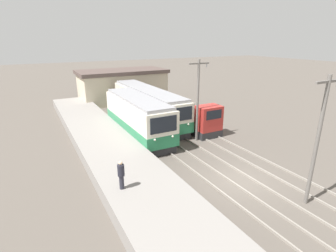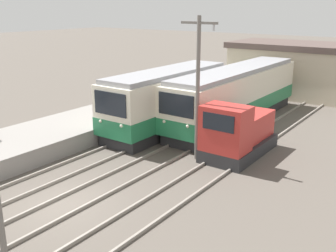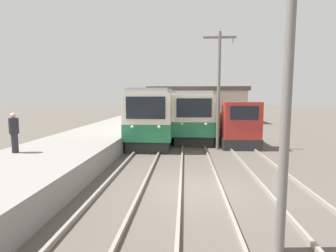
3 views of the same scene
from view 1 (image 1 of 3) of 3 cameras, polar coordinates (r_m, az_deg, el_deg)
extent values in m
plane|color=#564F47|center=(18.15, 15.00, -11.50)|extent=(200.00, 200.00, 0.00)
cube|color=gray|center=(14.82, -3.61, -16.05)|extent=(4.50, 54.00, 0.98)
cube|color=gray|center=(16.27, 6.13, -14.43)|extent=(0.10, 60.00, 0.14)
cube|color=gray|center=(17.02, 10.25, -13.03)|extent=(0.10, 60.00, 0.14)
cube|color=gray|center=(17.80, 13.76, -11.77)|extent=(0.10, 60.00, 0.14)
cube|color=gray|center=(18.70, 17.12, -10.52)|extent=(0.10, 60.00, 0.14)
cube|color=gray|center=(19.75, 20.37, -9.26)|extent=(0.10, 60.00, 0.14)
cube|color=gray|center=(20.78, 23.05, -8.20)|extent=(0.10, 60.00, 0.14)
cube|color=#28282B|center=(25.10, -6.46, -1.50)|extent=(2.58, 10.06, 0.70)
cube|color=silver|center=(24.55, -6.60, 2.41)|extent=(2.80, 10.48, 2.86)
cube|color=#267A4C|center=(24.82, -6.53, 0.38)|extent=(2.84, 10.52, 1.03)
cube|color=black|center=(19.79, -0.93, 0.29)|extent=(2.24, 0.06, 1.26)
sphere|color=silver|center=(19.83, -2.87, -3.03)|extent=(0.18, 0.18, 0.18)
sphere|color=silver|center=(20.49, 1.02, -2.28)|extent=(0.18, 0.18, 0.18)
cube|color=#939399|center=(24.17, -6.74, 5.99)|extent=(2.46, 10.06, 0.28)
cube|color=#28282B|center=(29.67, -4.40, 1.73)|extent=(2.58, 13.81, 0.70)
cube|color=silver|center=(29.22, -4.49, 4.97)|extent=(2.80, 14.39, 2.74)
cube|color=#267A4C|center=(29.44, -4.44, 3.30)|extent=(2.84, 14.43, 0.99)
cube|color=black|center=(22.87, 2.89, 2.58)|extent=(2.24, 0.06, 1.21)
sphere|color=silver|center=(22.80, 1.20, -0.19)|extent=(0.18, 0.18, 0.18)
sphere|color=silver|center=(23.56, 4.46, 0.38)|extent=(0.18, 0.18, 0.18)
cube|color=#939399|center=(28.91, -4.56, 7.88)|extent=(2.46, 13.81, 0.28)
cube|color=#28282B|center=(26.49, 6.46, -0.42)|extent=(2.40, 4.95, 0.70)
cube|color=#B22D28|center=(24.74, 8.79, 1.76)|extent=(2.28, 1.58, 2.30)
cube|color=black|center=(23.99, 10.01, 2.42)|extent=(1.68, 0.04, 0.83)
cube|color=#B22D28|center=(26.79, 5.58, 2.19)|extent=(1.92, 3.26, 1.40)
cylinder|color=black|center=(26.54, 5.65, 4.16)|extent=(0.16, 0.16, 0.50)
cylinder|color=slate|center=(15.86, 29.64, -3.40)|extent=(0.20, 0.20, 7.26)
cube|color=slate|center=(15.09, 31.62, 8.26)|extent=(2.00, 0.12, 0.12)
cylinder|color=slate|center=(23.20, 6.46, 5.29)|extent=(0.20, 0.20, 7.26)
cube|color=slate|center=(22.68, 6.76, 13.37)|extent=(2.00, 0.12, 0.12)
cylinder|color=#B2B2B7|center=(23.16, 8.41, 12.91)|extent=(0.10, 0.10, 0.30)
cylinder|color=#282833|center=(14.94, -10.05, -11.93)|extent=(0.26, 0.26, 0.81)
cylinder|color=#23232D|center=(14.59, -10.21, -9.46)|extent=(0.38, 0.38, 0.65)
sphere|color=beige|center=(14.39, -10.31, -7.92)|extent=(0.22, 0.22, 0.22)
cube|color=beige|center=(39.75, -9.84, 8.33)|extent=(12.00, 6.00, 4.09)
cube|color=#51423D|center=(39.42, -10.02, 11.61)|extent=(12.60, 6.30, 0.50)
camera|label=2|loc=(23.12, 57.05, 7.16)|focal=42.00mm
camera|label=3|loc=(12.38, 45.97, -14.42)|focal=28.00mm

